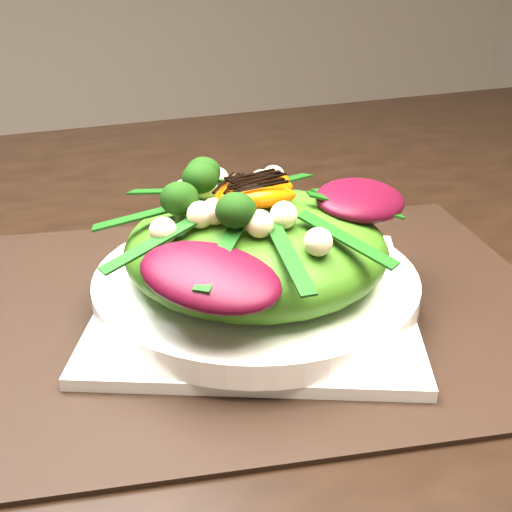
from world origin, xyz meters
name	(u,v)px	position (x,y,z in m)	size (l,w,h in m)	color
dining_table	(230,244)	(0.00, 0.00, 0.73)	(1.60, 0.90, 0.75)	black
placemat	(256,306)	(-0.04, -0.17, 0.75)	(0.48, 0.36, 0.00)	black
plate_base	(256,299)	(-0.04, -0.17, 0.76)	(0.24, 0.24, 0.01)	white
salad_bowl	(256,284)	(-0.04, -0.17, 0.77)	(0.25, 0.25, 0.02)	white
lettuce_mound	(256,247)	(-0.04, -0.17, 0.80)	(0.20, 0.20, 0.07)	#3C6F14
radicchio_leaf	(361,200)	(0.05, -0.17, 0.83)	(0.10, 0.06, 0.02)	#400616
orange_segment	(246,189)	(-0.04, -0.15, 0.85)	(0.06, 0.03, 0.02)	#FF5C04
broccoli_floret	(152,194)	(-0.11, -0.13, 0.85)	(0.04, 0.04, 0.04)	black
macadamia_nut	(318,212)	(-0.01, -0.21, 0.84)	(0.02, 0.02, 0.02)	beige
balsamic_drizzle	(246,178)	(-0.04, -0.15, 0.86)	(0.04, 0.00, 0.00)	black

